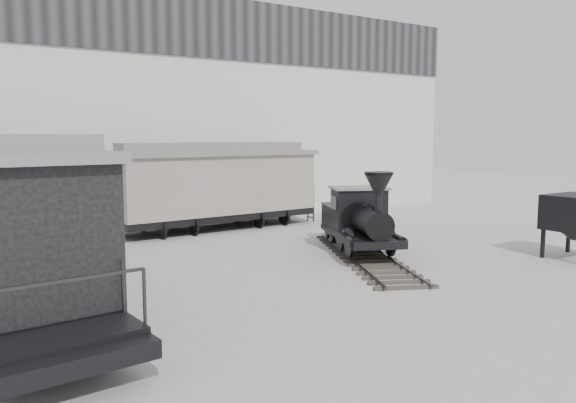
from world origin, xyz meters
TOP-DOWN VIEW (x-y plane):
  - ground at (0.00, 0.00)m, footprint 90.00×90.00m
  - north_wall at (0.00, 14.98)m, footprint 34.00×2.51m
  - locomotive at (2.50, 3.55)m, footprint 5.18×8.53m
  - boxcar at (0.54, 11.45)m, footprint 9.80×3.62m
  - visitor_a at (-7.82, 3.72)m, footprint 0.75×0.73m
  - visitor_b at (-6.86, 3.79)m, footprint 0.95×0.78m

SIDE VIEW (x-z plane):
  - ground at x=0.00m, z-range 0.00..0.00m
  - visitor_a at x=-7.82m, z-range 0.00..1.74m
  - visitor_b at x=-6.86m, z-range 0.00..1.79m
  - locomotive at x=2.50m, z-range -0.39..2.62m
  - boxcar at x=0.54m, z-range 0.10..4.04m
  - north_wall at x=0.00m, z-range 0.05..11.05m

